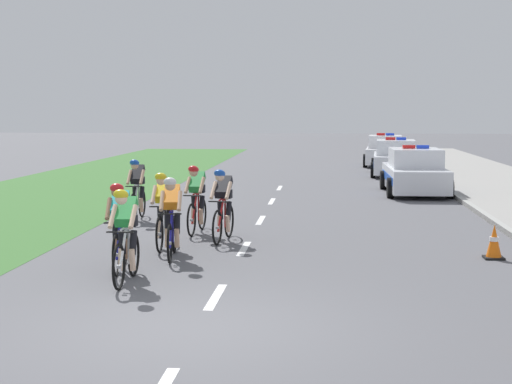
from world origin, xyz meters
The scene contains 15 objects.
ground_plane centered at (0.00, 0.00, 0.00)m, with size 160.00×160.00×0.00m, color #56565B.
kerb_edge centered at (5.63, 14.00, 0.07)m, with size 0.16×60.00×0.13m, color #9E9E99.
grass_verge centered at (-7.26, 14.00, 0.00)m, with size 7.00×60.00×0.01m, color #3D7033.
lane_markings_centre centered at (0.00, 7.65, 0.00)m, with size 0.14×21.60×0.01m.
cyclist_lead centered at (-1.54, 2.42, 0.79)m, with size 0.42×1.72×1.56m.
cyclist_second centered at (-1.88, 3.37, 0.79)m, with size 0.46×1.72×1.56m.
cyclist_third centered at (-1.22, 4.54, 0.79)m, with size 0.45×1.72×1.56m.
cyclist_fourth centered at (-1.59, 5.55, 0.79)m, with size 0.42×1.72×1.56m.
cyclist_fifth centered at (-0.52, 6.47, 0.79)m, with size 0.46×1.72×1.56m.
cyclist_sixth centered at (-1.25, 7.50, 0.79)m, with size 0.44×1.72×1.56m.
cyclist_seventh centered at (-3.06, 9.41, 0.79)m, with size 0.42×1.72×1.56m.
police_car_nearest centered at (4.50, 16.21, 0.68)m, with size 2.03×4.42×1.59m.
police_car_second centered at (4.50, 23.36, 0.68)m, with size 2.22×4.51×1.59m.
police_car_third centered at (4.50, 28.99, 0.68)m, with size 2.29×4.54×1.59m.
traffic_cone_far centered at (4.70, 5.02, 0.31)m, with size 0.36×0.36×0.64m.
Camera 1 is at (1.59, -9.49, 2.75)m, focal length 54.77 mm.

